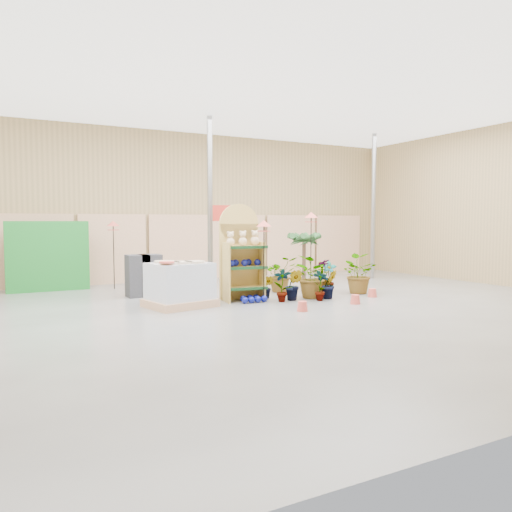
{
  "coord_description": "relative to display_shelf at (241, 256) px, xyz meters",
  "views": [
    {
      "loc": [
        -5.03,
        -8.59,
        1.8
      ],
      "look_at": [
        0.3,
        1.5,
        1.0
      ],
      "focal_mm": 35.0,
      "sensor_mm": 36.0,
      "label": 1
    }
  ],
  "objects": [
    {
      "name": "charcoal_planters",
      "position": [
        -1.82,
        1.58,
        -0.5
      ],
      "size": [
        0.8,
        0.5,
        1.0
      ],
      "color": "#27272B",
      "rests_on": "ground"
    },
    {
      "name": "potted_plant_5",
      "position": [
        0.63,
        -0.1,
        -0.73
      ],
      "size": [
        0.38,
        0.38,
        0.54
      ],
      "primitive_type": "imported",
      "rotation": [
        0.0,
        0.0,
        5.51
      ],
      "color": "#204920",
      "rests_on": "ground"
    },
    {
      "name": "trellis_stock",
      "position": [
        -3.75,
        3.62,
        -0.1
      ],
      "size": [
        2.0,
        0.3,
        1.8
      ],
      "primitive_type": "cube",
      "color": "#187225",
      "rests_on": "ground"
    },
    {
      "name": "potted_plant_1",
      "position": [
        1.03,
        -0.64,
        -0.65
      ],
      "size": [
        0.5,
        0.5,
        0.71
      ],
      "primitive_type": "imported",
      "rotation": [
        0.0,
        0.0,
        5.51
      ],
      "color": "#204920",
      "rests_on": "ground"
    },
    {
      "name": "display_shelf",
      "position": [
        0.0,
        0.0,
        0.0
      ],
      "size": [
        0.99,
        0.7,
        2.2
      ],
      "rotation": [
        0.0,
        0.0,
        -0.14
      ],
      "color": "tan",
      "rests_on": "ground"
    },
    {
      "name": "teddy_bears",
      "position": [
        0.02,
        -0.1,
        0.38
      ],
      "size": [
        0.81,
        0.2,
        0.34
      ],
      "color": "beige",
      "rests_on": "display_shelf"
    },
    {
      "name": "potted_plant_8",
      "position": [
        1.53,
        -0.96,
        -0.65
      ],
      "size": [
        0.38,
        0.44,
        0.7
      ],
      "primitive_type": "imported",
      "rotation": [
        0.0,
        0.0,
        2.01
      ],
      "color": "#204920",
      "rests_on": "ground"
    },
    {
      "name": "bird_table_right",
      "position": [
        2.0,
        0.12,
        0.87
      ],
      "size": [
        0.34,
        0.34,
        2.02
      ],
      "color": "black",
      "rests_on": "ground"
    },
    {
      "name": "gazing_balls_shelf",
      "position": [
        0.0,
        -0.14,
        -0.14
      ],
      "size": [
        0.81,
        0.28,
        0.15
      ],
      "color": "navy",
      "rests_on": "display_shelf"
    },
    {
      "name": "potted_plant_10",
      "position": [
        3.0,
        -0.43,
        -0.51
      ],
      "size": [
        0.94,
        1.03,
        0.98
      ],
      "primitive_type": "imported",
      "rotation": [
        0.0,
        0.0,
        1.79
      ],
      "color": "#204920",
      "rests_on": "ground"
    },
    {
      "name": "potted_plant_6",
      "position": [
        1.48,
        0.72,
        -0.55
      ],
      "size": [
        0.89,
        0.79,
        0.9
      ],
      "primitive_type": "imported",
      "rotation": [
        0.0,
        0.0,
        6.17
      ],
      "color": "#204920",
      "rests_on": "ground"
    },
    {
      "name": "potted_plant_9",
      "position": [
        1.89,
        -0.81,
        -0.67
      ],
      "size": [
        0.41,
        0.35,
        0.68
      ],
      "primitive_type": "imported",
      "rotation": [
        0.0,
        0.0,
        6.15
      ],
      "color": "#204920",
      "rests_on": "ground"
    },
    {
      "name": "pallet_stack",
      "position": [
        -1.54,
        -0.23,
        -0.54
      ],
      "size": [
        1.5,
        1.33,
        0.97
      ],
      "rotation": [
        0.0,
        0.0,
        0.21
      ],
      "color": "tan",
      "rests_on": "ground"
    },
    {
      "name": "potted_plant_2",
      "position": [
        1.61,
        -0.57,
        -0.5
      ],
      "size": [
        0.81,
        0.93,
        1.02
      ],
      "primitive_type": "imported",
      "rotation": [
        0.0,
        0.0,
        4.69
      ],
      "color": "#204920",
      "rests_on": "ground"
    },
    {
      "name": "palm",
      "position": [
        2.4,
        1.04,
        0.34
      ],
      "size": [
        0.7,
        0.7,
        1.59
      ],
      "color": "brown",
      "rests_on": "ground"
    },
    {
      "name": "potted_plant_3",
      "position": [
        2.39,
        0.17,
        -0.58
      ],
      "size": [
        0.6,
        0.6,
        0.84
      ],
      "primitive_type": "imported",
      "rotation": [
        0.0,
        0.0,
        3.48
      ],
      "color": "#204920",
      "rests_on": "ground"
    },
    {
      "name": "potted_plant_0",
      "position": [
        0.69,
        -0.69,
        -0.63
      ],
      "size": [
        0.46,
        0.39,
        0.76
      ],
      "primitive_type": "imported",
      "rotation": [
        0.0,
        0.0,
        2.8
      ],
      "color": "#204920",
      "rests_on": "ground"
    },
    {
      "name": "gazing_balls_floor",
      "position": [
        0.07,
        -0.44,
        -0.93
      ],
      "size": [
        0.63,
        0.39,
        0.15
      ],
      "color": "navy",
      "rests_on": "ground"
    },
    {
      "name": "potted_plant_4",
      "position": [
        2.66,
        0.26,
        -0.62
      ],
      "size": [
        0.49,
        0.43,
        0.77
      ],
      "primitive_type": "imported",
      "rotation": [
        0.0,
        0.0,
        5.8
      ],
      "color": "#204920",
      "rests_on": "ground"
    },
    {
      "name": "offer_sign",
      "position": [
        0.15,
        1.4,
        0.57
      ],
      "size": [
        0.5,
        0.08,
        2.2
      ],
      "color": "gray",
      "rests_on": "ground"
    },
    {
      "name": "bird_table_back",
      "position": [
        -2.17,
        3.24,
        0.67
      ],
      "size": [
        0.34,
        0.34,
        1.81
      ],
      "color": "black",
      "rests_on": "ground"
    },
    {
      "name": "potted_plant_11",
      "position": [
        0.66,
        0.88,
        -0.67
      ],
      "size": [
        0.52,
        0.52,
        0.66
      ],
      "primitive_type": "imported",
      "rotation": [
        0.0,
        0.0,
        2.21
      ],
      "color": "#204920",
      "rests_on": "ground"
    },
    {
      "name": "bird_table_front",
      "position": [
        0.3,
        -0.55,
        0.69
      ],
      "size": [
        0.34,
        0.34,
        1.82
      ],
      "color": "black",
      "rests_on": "ground"
    },
    {
      "name": "room",
      "position": [
        0.05,
        -0.67,
        1.21
      ],
      "size": [
        15.2,
        12.1,
        4.7
      ],
      "color": "slate",
      "rests_on": "ground"
    }
  ]
}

